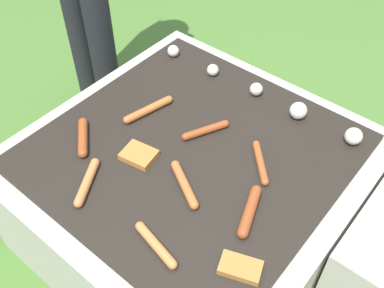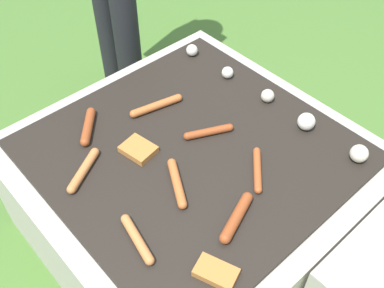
{
  "view_description": "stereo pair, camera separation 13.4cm",
  "coord_description": "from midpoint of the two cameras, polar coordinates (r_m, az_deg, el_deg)",
  "views": [
    {
      "loc": [
        0.59,
        -0.71,
        1.44
      ],
      "look_at": [
        0.0,
        0.0,
        0.47
      ],
      "focal_mm": 42.0,
      "sensor_mm": 36.0,
      "label": 1
    },
    {
      "loc": [
        0.68,
        -0.62,
        1.44
      ],
      "look_at": [
        0.0,
        0.0,
        0.47
      ],
      "focal_mm": 42.0,
      "sensor_mm": 36.0,
      "label": 2
    }
  ],
  "objects": [
    {
      "name": "ground_plane",
      "position": [
        1.7,
        -2.28,
        -11.01
      ],
      "size": [
        14.0,
        14.0,
        0.0
      ],
      "primitive_type": "plane",
      "color": "#47702D"
    },
    {
      "name": "grill",
      "position": [
        1.52,
        -2.52,
        -6.52
      ],
      "size": [
        0.96,
        0.96,
        0.45
      ],
      "color": "#B2AA9E",
      "rests_on": "ground_plane"
    },
    {
      "name": "sausage_back_left",
      "position": [
        1.47,
        -8.16,
        4.23
      ],
      "size": [
        0.06,
        0.18,
        0.03
      ],
      "color": "#B7602D",
      "rests_on": "grill"
    },
    {
      "name": "sausage_front_center",
      "position": [
        1.39,
        -1.0,
        1.63
      ],
      "size": [
        0.08,
        0.15,
        0.02
      ],
      "color": "#93421E",
      "rests_on": "grill"
    },
    {
      "name": "sausage_front_right",
      "position": [
        1.19,
        4.14,
        -8.68
      ],
      "size": [
        0.08,
        0.16,
        0.03
      ],
      "color": "#93421E",
      "rests_on": "grill"
    },
    {
      "name": "sausage_back_right",
      "position": [
        1.3,
        -16.09,
        -4.83
      ],
      "size": [
        0.1,
        0.15,
        0.03
      ],
      "color": "#C6753D",
      "rests_on": "grill"
    },
    {
      "name": "sausage_mid_left",
      "position": [
        1.42,
        -16.34,
        0.68
      ],
      "size": [
        0.13,
        0.12,
        0.03
      ],
      "color": "#93421E",
      "rests_on": "grill"
    },
    {
      "name": "sausage_front_left",
      "position": [
        1.15,
        -8.04,
        -12.76
      ],
      "size": [
        0.16,
        0.05,
        0.02
      ],
      "color": "#C6753D",
      "rests_on": "grill"
    },
    {
      "name": "sausage_mid_right",
      "position": [
        1.25,
        -4.05,
        -5.28
      ],
      "size": [
        0.16,
        0.1,
        0.03
      ],
      "color": "#B7602D",
      "rests_on": "grill"
    },
    {
      "name": "sausage_back_center",
      "position": [
        1.3,
        5.8,
        -2.49
      ],
      "size": [
        0.12,
        0.13,
        0.02
      ],
      "color": "#A34C23",
      "rests_on": "grill"
    },
    {
      "name": "bread_slice_center",
      "position": [
        1.34,
        -9.61,
        -1.54
      ],
      "size": [
        0.11,
        0.09,
        0.02
      ],
      "color": "#B27033",
      "rests_on": "grill"
    },
    {
      "name": "bread_slice_left",
      "position": [
        1.11,
        2.63,
        -15.62
      ],
      "size": [
        0.12,
        0.09,
        0.02
      ],
      "color": "#B27033",
      "rests_on": "grill"
    },
    {
      "name": "mushroom_row",
      "position": [
        1.49,
        7.85,
        5.61
      ],
      "size": [
        0.76,
        0.06,
        0.06
      ],
      "color": "silver",
      "rests_on": "grill"
    }
  ]
}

